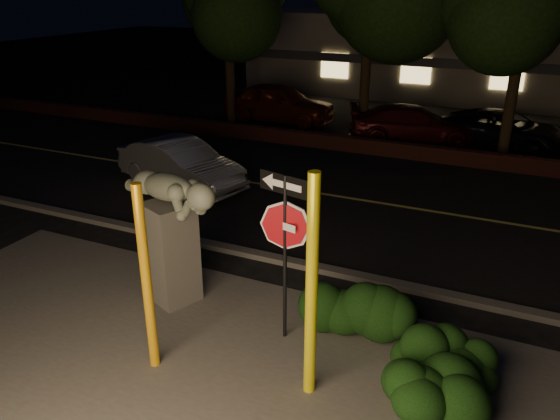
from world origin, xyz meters
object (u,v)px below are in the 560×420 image
object	(u,v)px
parked_car_red	(279,103)
parked_car_darkred	(413,124)
silver_sedan	(181,164)
sculpture	(170,222)
parked_car_dark	(505,129)
yellow_pole_left	(146,281)
signpost	(285,226)
yellow_pole_right	(312,291)

from	to	relation	value
parked_car_red	parked_car_darkred	xyz separation A→B (m)	(5.72, -0.86, -0.13)
silver_sedan	parked_car_red	distance (m)	8.37
sculpture	parked_car_dark	bearing A→B (deg)	93.32
sculpture	yellow_pole_left	bearing A→B (deg)	-42.75
parked_car_darkred	parked_car_dark	distance (m)	3.17
yellow_pole_left	silver_sedan	xyz separation A→B (m)	(-4.09, 6.80, -0.81)
signpost	parked_car_darkred	xyz separation A→B (m)	(-0.64, 12.79, -1.35)
parked_car_red	yellow_pole_left	bearing A→B (deg)	-160.64
sculpture	parked_car_red	size ratio (longest dim) A/B	0.55
parked_car_red	yellow_pole_right	bearing A→B (deg)	-152.24
parked_car_dark	parked_car_red	bearing A→B (deg)	104.24
sculpture	silver_sedan	world-z (taller)	sculpture
silver_sedan	parked_car_dark	bearing A→B (deg)	-29.00
parked_car_red	parked_car_dark	size ratio (longest dim) A/B	1.03
silver_sedan	parked_car_darkred	size ratio (longest dim) A/B	0.89
yellow_pole_right	signpost	world-z (taller)	yellow_pole_right
signpost	parked_car_red	distance (m)	15.11
signpost	parked_car_red	size ratio (longest dim) A/B	0.61
signpost	silver_sedan	bearing A→B (deg)	150.12
parked_car_darkred	parked_car_red	bearing A→B (deg)	62.60
silver_sedan	sculpture	bearing A→B (deg)	-131.43
yellow_pole_right	parked_car_darkred	world-z (taller)	yellow_pole_right
parked_car_dark	signpost	bearing A→B (deg)	-175.15
signpost	parked_car_red	xyz separation A→B (m)	(-6.36, 13.65, -1.22)
sculpture	parked_car_red	world-z (taller)	sculpture
parked_car_red	silver_sedan	bearing A→B (deg)	-173.21
yellow_pole_right	parked_car_darkred	distance (m)	13.94
sculpture	parked_car_red	distance (m)	14.07
yellow_pole_left	yellow_pole_right	distance (m)	2.41
signpost	parked_car_darkred	distance (m)	12.88
sculpture	silver_sedan	size ratio (longest dim) A/B	0.63
yellow_pole_left	signpost	xyz separation A→B (m)	(1.52, 1.48, 0.53)
yellow_pole_left	parked_car_dark	world-z (taller)	yellow_pole_left
yellow_pole_right	parked_car_dark	size ratio (longest dim) A/B	0.73
yellow_pole_right	parked_car_red	distance (m)	16.38
parked_car_red	parked_car_dark	bearing A→B (deg)	-89.30
yellow_pole_right	parked_car_dark	world-z (taller)	yellow_pole_right
yellow_pole_left	parked_car_red	distance (m)	15.90
sculpture	parked_car_darkred	size ratio (longest dim) A/B	0.56
signpost	silver_sedan	size ratio (longest dim) A/B	0.69
yellow_pole_right	sculpture	world-z (taller)	yellow_pole_right
parked_car_red	parked_car_dark	distance (m)	8.82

